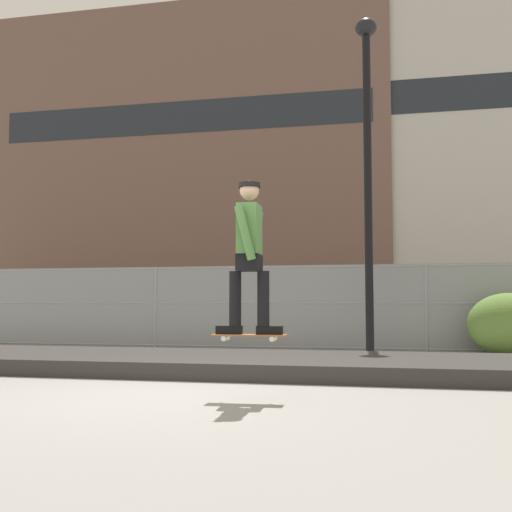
# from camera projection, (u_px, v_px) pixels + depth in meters

# --- Properties ---
(ground_plane) EXTENTS (120.00, 120.00, 0.00)m
(ground_plane) POSITION_uv_depth(u_px,v_px,m) (172.00, 398.00, 6.96)
(ground_plane) COLOR gray
(gravel_berm) EXTENTS (15.38, 2.71, 0.24)m
(gravel_berm) POSITION_uv_depth(u_px,v_px,m) (235.00, 363.00, 9.65)
(gravel_berm) COLOR #33302D
(gravel_berm) RESTS_ON ground_plane
(skateboard) EXTENTS (0.81, 0.23, 0.07)m
(skateboard) POSITION_uv_depth(u_px,v_px,m) (249.00, 336.00, 6.82)
(skateboard) COLOR #9E5B33
(skater) EXTENTS (0.72, 0.59, 1.66)m
(skater) POSITION_uv_depth(u_px,v_px,m) (249.00, 247.00, 6.89)
(skater) COLOR black
(skater) RESTS_ON skateboard
(chain_fence) EXTENTS (18.12, 0.06, 1.85)m
(chain_fence) POSITION_uv_depth(u_px,v_px,m) (285.00, 307.00, 14.03)
(chain_fence) COLOR gray
(chain_fence) RESTS_ON ground_plane
(street_lamp) EXTENTS (0.44, 0.44, 6.77)m
(street_lamp) POSITION_uv_depth(u_px,v_px,m) (367.00, 143.00, 12.76)
(street_lamp) COLOR black
(street_lamp) RESTS_ON ground_plane
(parked_car_near) EXTENTS (4.51, 2.18, 1.66)m
(parked_car_near) POSITION_uv_depth(u_px,v_px,m) (174.00, 310.00, 16.91)
(parked_car_near) COLOR #474C54
(parked_car_near) RESTS_ON ground_plane
(parked_car_mid) EXTENTS (4.52, 2.20, 1.66)m
(parked_car_mid) POSITION_uv_depth(u_px,v_px,m) (404.00, 310.00, 15.74)
(parked_car_mid) COLOR #566B4C
(parked_car_mid) RESTS_ON ground_plane
(library_building) EXTENTS (31.87, 14.64, 24.59)m
(library_building) POSITION_uv_depth(u_px,v_px,m) (207.00, 174.00, 56.11)
(library_building) COLOR brown
(library_building) RESTS_ON ground_plane
(shrub_left) EXTENTS (1.58, 1.29, 1.22)m
(shrub_left) POSITION_uv_depth(u_px,v_px,m) (509.00, 324.00, 12.41)
(shrub_left) COLOR #567A33
(shrub_left) RESTS_ON ground_plane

